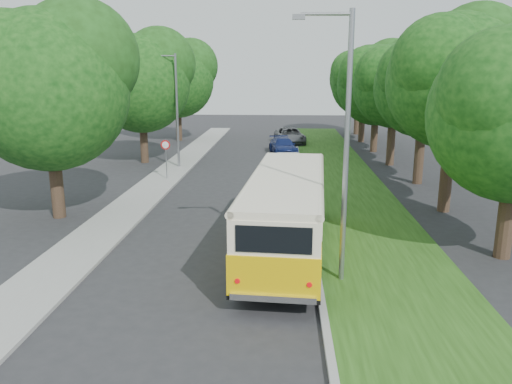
# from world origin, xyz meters

# --- Properties ---
(ground) EXTENTS (120.00, 120.00, 0.00)m
(ground) POSITION_xyz_m (0.00, 0.00, 0.00)
(ground) COLOR #29292B
(ground) RESTS_ON ground
(curb) EXTENTS (0.20, 70.00, 0.15)m
(curb) POSITION_xyz_m (3.60, 5.00, 0.07)
(curb) COLOR gray
(curb) RESTS_ON ground
(grass_verge) EXTENTS (4.50, 70.00, 0.13)m
(grass_verge) POSITION_xyz_m (5.95, 5.00, 0.07)
(grass_verge) COLOR #214412
(grass_verge) RESTS_ON ground
(sidewalk) EXTENTS (2.20, 70.00, 0.12)m
(sidewalk) POSITION_xyz_m (-4.80, 5.00, 0.06)
(sidewalk) COLOR gray
(sidewalk) RESTS_ON ground
(treeline) EXTENTS (24.27, 41.91, 9.46)m
(treeline) POSITION_xyz_m (3.15, 17.99, 5.93)
(treeline) COLOR #332319
(treeline) RESTS_ON ground
(lamppost_near) EXTENTS (1.71, 0.16, 8.00)m
(lamppost_near) POSITION_xyz_m (4.21, -2.50, 4.37)
(lamppost_near) COLOR gray
(lamppost_near) RESTS_ON ground
(lamppost_far) EXTENTS (1.71, 0.16, 7.50)m
(lamppost_far) POSITION_xyz_m (-4.70, 16.00, 4.12)
(lamppost_far) COLOR gray
(lamppost_far) RESTS_ON ground
(warning_sign) EXTENTS (0.56, 0.10, 2.50)m
(warning_sign) POSITION_xyz_m (-4.50, 11.98, 1.71)
(warning_sign) COLOR gray
(warning_sign) RESTS_ON ground
(vintage_bus) EXTENTS (3.24, 10.04, 2.93)m
(vintage_bus) POSITION_xyz_m (2.61, -0.13, 1.47)
(vintage_bus) COLOR #EEBE07
(vintage_bus) RESTS_ON ground
(car_silver) EXTENTS (2.35, 3.93, 1.25)m
(car_silver) POSITION_xyz_m (2.92, 8.80, 0.63)
(car_silver) COLOR #B5B5BA
(car_silver) RESTS_ON ground
(car_white) EXTENTS (1.81, 3.91, 1.24)m
(car_white) POSITION_xyz_m (2.83, 14.76, 0.62)
(car_white) COLOR silver
(car_white) RESTS_ON ground
(car_blue) EXTENTS (2.58, 4.66, 1.28)m
(car_blue) POSITION_xyz_m (2.42, 22.32, 0.64)
(car_blue) COLOR navy
(car_blue) RESTS_ON ground
(car_grey) EXTENTS (3.07, 5.51, 1.46)m
(car_grey) POSITION_xyz_m (3.00, 28.21, 0.73)
(car_grey) COLOR #4F5156
(car_grey) RESTS_ON ground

